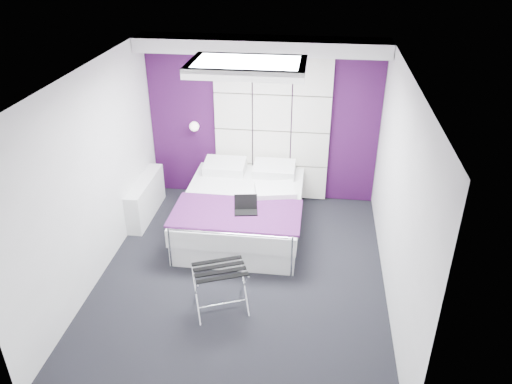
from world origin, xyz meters
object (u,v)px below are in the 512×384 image
wall_lamp (195,126)px  luggage_rack (220,289)px  radiator (146,198)px  bed (243,211)px  nightstand (221,166)px  laptop (246,207)px

wall_lamp → luggage_rack: (0.90, -2.72, -0.93)m
radiator → bed: 1.54m
radiator → nightstand: size_ratio=2.60×
wall_lamp → laptop: wall_lamp is taller
wall_lamp → radiator: size_ratio=0.12×
wall_lamp → laptop: bearing=-54.6°
bed → luggage_rack: (0.01, -1.76, -0.02)m
bed → luggage_rack: 1.76m
wall_lamp → laptop: (1.02, -1.43, -0.58)m
wall_lamp → bed: wall_lamp is taller
wall_lamp → radiator: 1.35m
luggage_rack → wall_lamp: bearing=85.7°
radiator → nightstand: radiator is taller
radiator → laptop: (1.66, -0.67, 0.34)m
wall_lamp → luggage_rack: bearing=-71.7°
bed → radiator: bearing=172.4°
luggage_rack → laptop: laptop is taller
laptop → luggage_rack: bearing=-104.8°
bed → laptop: bearing=-74.8°
luggage_rack → radiator: bearing=105.5°
bed → luggage_rack: bearing=-89.6°
wall_lamp → radiator: bearing=-130.1°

